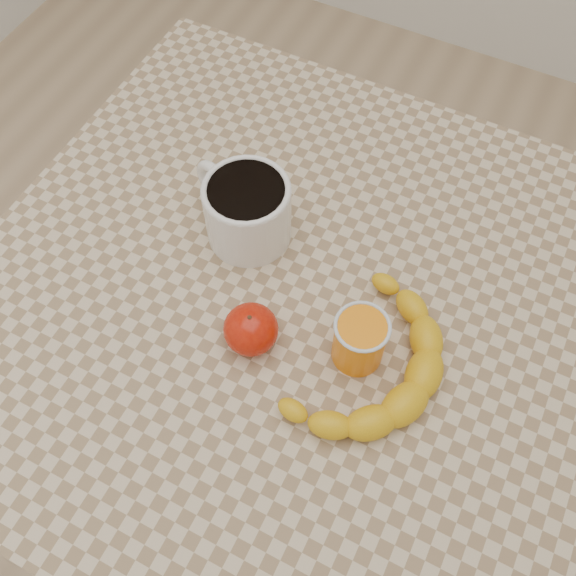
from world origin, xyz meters
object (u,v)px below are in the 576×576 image
at_px(apple, 251,329).
at_px(banana, 369,365).
at_px(orange_juice_glass, 360,340).
at_px(coffee_mug, 246,208).
at_px(table, 288,327).

height_order(apple, banana, apple).
bearing_deg(banana, orange_juice_glass, 160.68).
height_order(orange_juice_glass, apple, orange_juice_glass).
bearing_deg(orange_juice_glass, banana, -37.91).
bearing_deg(coffee_mug, banana, -27.44).
relative_size(coffee_mug, apple, 2.12).
xyz_separation_m(apple, banana, (0.14, 0.02, -0.01)).
xyz_separation_m(table, banana, (0.13, -0.05, 0.11)).
relative_size(table, apple, 10.26).
bearing_deg(table, orange_juice_glass, -17.58).
bearing_deg(apple, banana, 9.83).
relative_size(table, orange_juice_glass, 10.70).
xyz_separation_m(coffee_mug, apple, (0.08, -0.14, -0.02)).
relative_size(orange_juice_glass, apple, 0.96).
height_order(coffee_mug, apple, coffee_mug).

